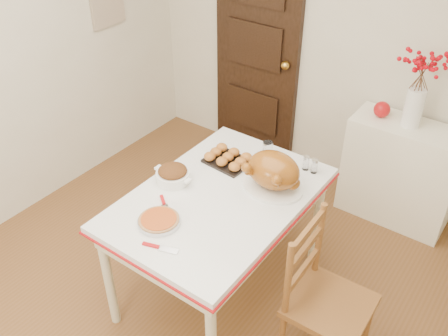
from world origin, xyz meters
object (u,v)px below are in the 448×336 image
Objects in this scene: turkey_platter at (273,172)px; pumpkin_pie at (159,220)px; sideboard at (400,173)px; chair_oak at (331,303)px; kitchen_table at (220,245)px.

pumpkin_pie is (-0.35, -0.66, -0.10)m from turkey_platter.
sideboard is 0.86× the size of chair_oak.
kitchen_table is at bearing 72.63° from pumpkin_pie.
chair_oak is 1.08m from pumpkin_pie.
kitchen_table is 0.62m from pumpkin_pie.
turkey_platter reaches higher than pumpkin_pie.
chair_oak reaches higher than sideboard.
pumpkin_pie reaches higher than kitchen_table.
chair_oak is (0.15, -1.57, 0.07)m from sideboard.
chair_oak is at bearing -84.65° from sideboard.
kitchen_table is at bearing -114.44° from sideboard.
turkey_platter reaches higher than sideboard.
chair_oak is at bearing -4.65° from kitchen_table.
turkey_platter is 1.63× the size of pumpkin_pie.
sideboard is 3.53× the size of pumpkin_pie.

